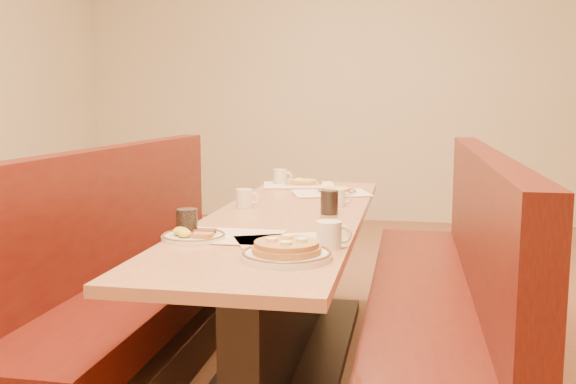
% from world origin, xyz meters
% --- Properties ---
extents(ground, '(8.00, 8.00, 0.00)m').
position_xyz_m(ground, '(0.00, 0.00, 0.00)').
color(ground, '#9E6647').
rests_on(ground, ground).
extents(diner_table, '(0.70, 2.50, 0.75)m').
position_xyz_m(diner_table, '(0.00, 0.00, 0.37)').
color(diner_table, black).
rests_on(diner_table, ground).
extents(booth_left, '(0.55, 2.50, 1.05)m').
position_xyz_m(booth_left, '(-0.73, 0.00, 0.36)').
color(booth_left, '#4C3326').
rests_on(booth_left, ground).
extents(booth_right, '(0.55, 2.50, 1.05)m').
position_xyz_m(booth_right, '(0.73, 0.00, 0.36)').
color(booth_right, '#4C3326').
rests_on(booth_right, ground).
extents(placemat_near_left, '(0.39, 0.30, 0.00)m').
position_xyz_m(placemat_near_left, '(-0.12, -0.53, 0.75)').
color(placemat_near_left, beige).
rests_on(placemat_near_left, diner_table).
extents(placemat_near_right, '(0.45, 0.41, 0.00)m').
position_xyz_m(placemat_near_right, '(0.12, -0.59, 0.75)').
color(placemat_near_right, beige).
rests_on(placemat_near_right, diner_table).
extents(placemat_far_left, '(0.50, 0.42, 0.00)m').
position_xyz_m(placemat_far_left, '(-0.12, 1.04, 0.75)').
color(placemat_far_left, beige).
rests_on(placemat_far_left, diner_table).
extents(placemat_far_right, '(0.51, 0.44, 0.00)m').
position_xyz_m(placemat_far_right, '(0.12, 0.72, 0.75)').
color(placemat_far_right, beige).
rests_on(placemat_far_right, diner_table).
extents(pancake_plate, '(0.31, 0.31, 0.07)m').
position_xyz_m(pancake_plate, '(0.16, -0.83, 0.77)').
color(pancake_plate, white).
rests_on(pancake_plate, diner_table).
extents(eggs_plate, '(0.25, 0.25, 0.05)m').
position_xyz_m(eggs_plate, '(-0.25, -0.60, 0.76)').
color(eggs_plate, white).
rests_on(eggs_plate, diner_table).
extents(extra_plate_mid, '(0.23, 0.23, 0.05)m').
position_xyz_m(extra_plate_mid, '(0.15, 0.72, 0.77)').
color(extra_plate_mid, white).
rests_on(extra_plate_mid, diner_table).
extents(extra_plate_far, '(0.23, 0.23, 0.05)m').
position_xyz_m(extra_plate_far, '(-0.09, 1.04, 0.77)').
color(extra_plate_far, white).
rests_on(extra_plate_far, diner_table).
extents(coffee_mug_a, '(0.13, 0.09, 0.10)m').
position_xyz_m(coffee_mug_a, '(0.28, -0.65, 0.80)').
color(coffee_mug_a, white).
rests_on(coffee_mug_a, diner_table).
extents(coffee_mug_b, '(0.12, 0.08, 0.09)m').
position_xyz_m(coffee_mug_b, '(-0.24, 0.17, 0.80)').
color(coffee_mug_b, white).
rests_on(coffee_mug_b, diner_table).
extents(coffee_mug_c, '(0.11, 0.08, 0.08)m').
position_xyz_m(coffee_mug_c, '(0.21, 0.31, 0.79)').
color(coffee_mug_c, white).
rests_on(coffee_mug_c, diner_table).
extents(coffee_mug_d, '(0.12, 0.09, 0.09)m').
position_xyz_m(coffee_mug_d, '(-0.25, 1.10, 0.80)').
color(coffee_mug_d, white).
rests_on(coffee_mug_d, diner_table).
extents(soda_tumbler_near, '(0.08, 0.08, 0.11)m').
position_xyz_m(soda_tumbler_near, '(-0.28, -0.57, 0.81)').
color(soda_tumbler_near, black).
rests_on(soda_tumbler_near, diner_table).
extents(soda_tumbler_mid, '(0.08, 0.08, 0.11)m').
position_xyz_m(soda_tumbler_mid, '(0.19, 0.05, 0.81)').
color(soda_tumbler_mid, black).
rests_on(soda_tumbler_mid, diner_table).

